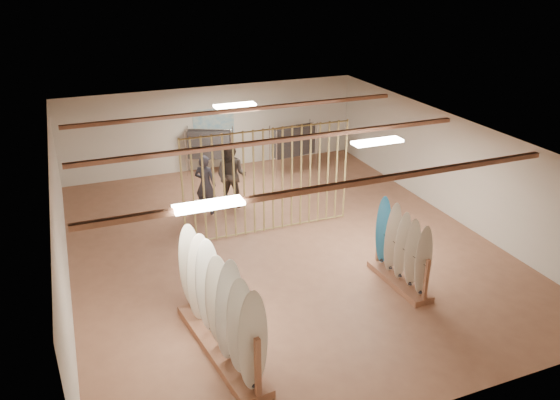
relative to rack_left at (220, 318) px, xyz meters
name	(u,v)px	position (x,y,z in m)	size (l,w,h in m)	color
floor	(280,244)	(2.53, 3.44, -0.73)	(12.00, 12.00, 0.00)	#976349
ceiling	(280,137)	(2.53, 3.44, 2.07)	(12.00, 12.00, 0.00)	gray
wall_back	(214,128)	(2.53, 9.44, 0.67)	(12.00, 12.00, 0.00)	silver
wall_front	(430,339)	(2.53, -2.56, 0.67)	(12.00, 12.00, 0.00)	silver
wall_left	(60,227)	(-2.47, 3.44, 0.67)	(12.00, 12.00, 0.00)	silver
wall_right	(450,166)	(7.53, 3.44, 0.67)	(12.00, 12.00, 0.00)	silver
ceiling_slats	(280,140)	(2.53, 3.44, 1.99)	(9.50, 6.12, 0.10)	#9D6347
light_panels	(280,139)	(2.53, 3.44, 2.01)	(1.20, 0.35, 0.06)	white
bamboo_partition	(268,181)	(2.53, 4.24, 0.67)	(4.45, 0.05, 2.78)	tan
poster	(214,122)	(2.53, 9.42, 0.87)	(1.40, 0.03, 0.90)	teal
rack_left	(220,318)	(0.00, 0.00, 0.00)	(0.99, 3.07, 2.11)	#9D6347
rack_right	(401,260)	(4.28, 0.75, -0.13)	(0.55, 1.87, 1.76)	#9D6347
clothing_rack_a	(209,144)	(2.20, 8.84, 0.31)	(1.41, 0.92, 1.59)	silver
clothing_rack_b	(294,141)	(4.83, 8.00, 0.36)	(1.55, 0.60, 1.67)	silver
shopper_a	(205,181)	(1.29, 5.92, 0.24)	(0.71, 0.48, 1.94)	#2C2A33
shopper_b	(231,172)	(2.09, 6.08, 0.34)	(1.03, 0.80, 2.13)	#3C332E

